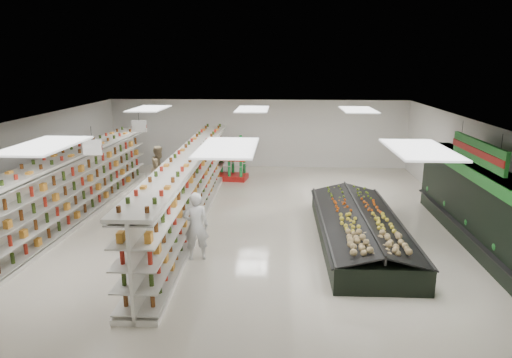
# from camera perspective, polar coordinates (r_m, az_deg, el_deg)

# --- Properties ---
(floor) EXTENTS (16.00, 16.00, 0.00)m
(floor) POSITION_cam_1_polar(r_m,az_deg,el_deg) (14.39, -1.47, -5.55)
(floor) COLOR beige
(floor) RESTS_ON ground
(ceiling) EXTENTS (14.00, 16.00, 0.02)m
(ceiling) POSITION_cam_1_polar(r_m,az_deg,el_deg) (13.63, -1.56, 7.20)
(ceiling) COLOR white
(ceiling) RESTS_ON wall_back
(wall_back) EXTENTS (14.00, 0.02, 3.20)m
(wall_back) POSITION_cam_1_polar(r_m,az_deg,el_deg) (21.75, 0.24, 5.69)
(wall_back) COLOR silver
(wall_back) RESTS_ON floor
(wall_front) EXTENTS (14.00, 0.02, 3.20)m
(wall_front) POSITION_cam_1_polar(r_m,az_deg,el_deg) (6.50, -7.62, -16.42)
(wall_front) COLOR silver
(wall_front) RESTS_ON floor
(wall_left) EXTENTS (0.02, 16.00, 3.20)m
(wall_left) POSITION_cam_1_polar(r_m,az_deg,el_deg) (16.09, -27.22, 0.92)
(wall_left) COLOR silver
(wall_left) RESTS_ON floor
(wall_right) EXTENTS (0.02, 16.00, 3.20)m
(wall_right) POSITION_cam_1_polar(r_m,az_deg,el_deg) (15.06, 26.08, 0.22)
(wall_right) COLOR silver
(wall_right) RESTS_ON floor
(produce_wall_case) EXTENTS (0.93, 8.00, 2.20)m
(produce_wall_case) POSITION_cam_1_polar(r_m,az_deg,el_deg) (13.63, 26.45, -2.76)
(produce_wall_case) COLOR black
(produce_wall_case) RESTS_ON floor
(aisle_sign_near) EXTENTS (0.52, 0.06, 0.75)m
(aisle_sign_near) POSITION_cam_1_polar(r_m,az_deg,el_deg) (12.68, -19.76, 3.75)
(aisle_sign_near) COLOR white
(aisle_sign_near) RESTS_ON ceiling
(aisle_sign_far) EXTENTS (0.52, 0.06, 0.75)m
(aisle_sign_far) POSITION_cam_1_polar(r_m,az_deg,el_deg) (16.38, -14.39, 6.40)
(aisle_sign_far) COLOR white
(aisle_sign_far) RESTS_ON ceiling
(hortifruti_banner) EXTENTS (0.12, 3.20, 0.95)m
(hortifruti_banner) POSITION_cam_1_polar(r_m,az_deg,el_deg) (13.21, 25.99, 3.09)
(hortifruti_banner) COLOR #217D29
(hortifruti_banner) RESTS_ON ceiling
(gondola_left) EXTENTS (1.34, 12.44, 2.15)m
(gondola_left) POSITION_cam_1_polar(r_m,az_deg,el_deg) (14.96, -23.07, -1.97)
(gondola_left) COLOR white
(gondola_left) RESTS_ON floor
(gondola_center) EXTENTS (1.15, 12.53, 2.17)m
(gondola_center) POSITION_cam_1_polar(r_m,az_deg,el_deg) (14.67, -8.16, -1.21)
(gondola_center) COLOR white
(gondola_center) RESTS_ON floor
(produce_island) EXTENTS (2.35, 6.32, 0.94)m
(produce_island) POSITION_cam_1_polar(r_m,az_deg,el_deg) (13.15, 12.79, -5.90)
(produce_island) COLOR black
(produce_island) RESTS_ON floor
(soda_endcap) EXTENTS (1.52, 1.13, 1.80)m
(soda_endcap) POSITION_cam_1_polar(r_m,az_deg,el_deg) (19.47, -3.15, 2.44)
(soda_endcap) COLOR #A81513
(soda_endcap) RESTS_ON floor
(shopper_main) EXTENTS (0.74, 0.58, 1.79)m
(shopper_main) POSITION_cam_1_polar(r_m,az_deg,el_deg) (11.67, -7.54, -5.86)
(shopper_main) COLOR white
(shopper_main) RESTS_ON floor
(shopper_background) EXTENTS (0.78, 0.98, 1.76)m
(shopper_background) POSITION_cam_1_polar(r_m,az_deg,el_deg) (18.28, -11.96, 1.37)
(shopper_background) COLOR tan
(shopper_background) RESTS_ON floor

